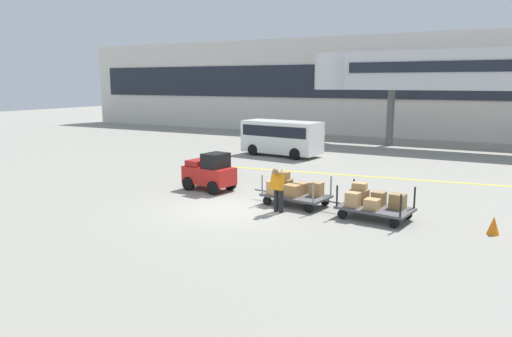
{
  "coord_description": "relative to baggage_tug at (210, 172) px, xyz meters",
  "views": [
    {
      "loc": [
        8.63,
        -13.94,
        4.41
      ],
      "look_at": [
        -0.52,
        3.09,
        0.9
      ],
      "focal_mm": 33.45,
      "sensor_mm": 36.0,
      "label": 1
    }
  ],
  "objects": [
    {
      "name": "apron_lead_line",
      "position": [
        5.23,
        6.0,
        -0.75
      ],
      "size": [
        19.03,
        2.51,
        0.01
      ],
      "primitive_type": "cube",
      "rotation": [
        0.0,
        0.0,
        0.12
      ],
      "color": "yellow",
      "rests_on": "ground_plane"
    },
    {
      "name": "ground_plane",
      "position": [
        2.17,
        -2.12,
        -0.75
      ],
      "size": [
        120.0,
        120.0,
        0.0
      ],
      "primitive_type": "plane",
      "color": "gray"
    },
    {
      "name": "jet_bridge",
      "position": [
        5.83,
        17.87,
        4.38
      ],
      "size": [
        17.7,
        3.0,
        6.48
      ],
      "color": "silver",
      "rests_on": "ground_plane"
    },
    {
      "name": "terminal_building",
      "position": [
        2.17,
        23.86,
        3.33
      ],
      "size": [
        63.25,
        2.51,
        8.16
      ],
      "color": "beige",
      "rests_on": "ground_plane"
    },
    {
      "name": "safety_cone_near",
      "position": [
        10.58,
        -0.93,
        -0.48
      ],
      "size": [
        0.36,
        0.36,
        0.55
      ],
      "primitive_type": "cone",
      "color": "orange",
      "rests_on": "ground_plane"
    },
    {
      "name": "baggage_cart_lead",
      "position": [
        4.0,
        -0.54,
        -0.23
      ],
      "size": [
        3.07,
        1.7,
        1.11
      ],
      "color": "#4C4C4F",
      "rests_on": "ground_plane"
    },
    {
      "name": "baggage_handler",
      "position": [
        3.96,
        -1.78,
        0.11
      ],
      "size": [
        0.45,
        0.47,
        1.56
      ],
      "color": "black",
      "rests_on": "ground_plane"
    },
    {
      "name": "shuttle_van",
      "position": [
        -1.43,
        9.97,
        0.48
      ],
      "size": [
        4.99,
        2.46,
        2.1
      ],
      "color": "white",
      "rests_on": "ground_plane"
    },
    {
      "name": "baggage_cart_middle",
      "position": [
        6.98,
        -0.91,
        -0.23
      ],
      "size": [
        3.07,
        1.7,
        1.1
      ],
      "color": "#4C4C4F",
      "rests_on": "ground_plane"
    },
    {
      "name": "baggage_tug",
      "position": [
        0.0,
        0.0,
        0.0
      ],
      "size": [
        2.23,
        1.48,
        1.58
      ],
      "color": "red",
      "rests_on": "ground_plane"
    }
  ]
}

